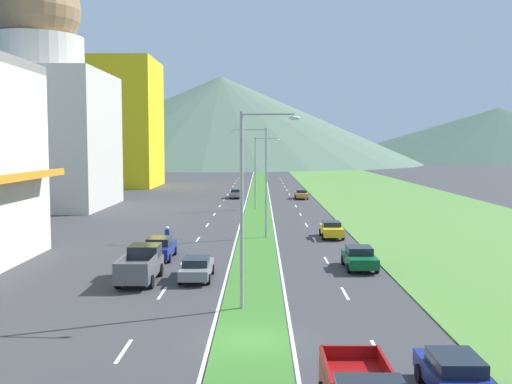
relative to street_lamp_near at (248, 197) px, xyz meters
name	(u,v)px	position (x,y,z in m)	size (l,w,h in m)	color
ground_plane	(251,341)	(0.24, -4.87, -5.67)	(600.00, 600.00, 0.00)	#38383A
grass_median	(258,202)	(0.24, 55.13, -5.64)	(3.20, 240.00, 0.06)	#387028
grass_verge_right	(403,202)	(20.84, 55.13, -5.64)	(24.00, 240.00, 0.06)	#518438
lane_dash_left_2	(124,351)	(-4.86, -6.12, -5.66)	(0.16, 2.80, 0.01)	silver
lane_dash_left_3	(162,293)	(-4.86, 3.25, -5.66)	(0.16, 2.80, 0.01)	silver
lane_dash_left_4	(184,260)	(-4.86, 12.63, -5.66)	(0.16, 2.80, 0.01)	silver
lane_dash_left_5	(198,240)	(-4.86, 22.01, -5.66)	(0.16, 2.80, 0.01)	silver
lane_dash_left_6	(207,225)	(-4.86, 31.38, -5.66)	(0.16, 2.80, 0.01)	silver
lane_dash_left_7	(214,214)	(-4.86, 40.76, -5.66)	(0.16, 2.80, 0.01)	silver
lane_dash_left_8	(220,206)	(-4.86, 50.13, -5.66)	(0.16, 2.80, 0.01)	silver
lane_dash_left_9	(224,200)	(-4.86, 59.51, -5.66)	(0.16, 2.80, 0.01)	silver
lane_dash_left_10	(228,194)	(-4.86, 68.88, -5.66)	(0.16, 2.80, 0.01)	silver
lane_dash_left_11	(231,190)	(-4.86, 78.26, -5.66)	(0.16, 2.80, 0.01)	silver
lane_dash_left_12	(233,186)	(-4.86, 87.64, -5.66)	(0.16, 2.80, 0.01)	silver
lane_dash_left_13	(235,183)	(-4.86, 97.01, -5.66)	(0.16, 2.80, 0.01)	silver
lane_dash_left_14	(237,181)	(-4.86, 106.39, -5.66)	(0.16, 2.80, 0.01)	silver
lane_dash_left_15	(238,178)	(-4.86, 115.76, -5.66)	(0.16, 2.80, 0.01)	silver
lane_dash_right_2	(378,352)	(5.34, -6.12, -5.66)	(0.16, 2.80, 0.01)	silver
lane_dash_right_3	(345,293)	(5.34, 3.25, -5.66)	(0.16, 2.80, 0.01)	silver
lane_dash_right_4	(326,261)	(5.34, 12.63, -5.66)	(0.16, 2.80, 0.01)	silver
lane_dash_right_5	(315,240)	(5.34, 22.01, -5.66)	(0.16, 2.80, 0.01)	silver
lane_dash_right_6	(306,225)	(5.34, 31.38, -5.66)	(0.16, 2.80, 0.01)	silver
lane_dash_right_7	(300,214)	(5.34, 40.76, -5.66)	(0.16, 2.80, 0.01)	silver
lane_dash_right_8	(296,206)	(5.34, 50.13, -5.66)	(0.16, 2.80, 0.01)	silver
lane_dash_right_9	(292,200)	(5.34, 59.51, -5.66)	(0.16, 2.80, 0.01)	silver
lane_dash_right_10	(289,194)	(5.34, 68.88, -5.66)	(0.16, 2.80, 0.01)	silver
lane_dash_right_11	(287,190)	(5.34, 78.26, -5.66)	(0.16, 2.80, 0.01)	silver
lane_dash_right_12	(285,186)	(5.34, 87.64, -5.66)	(0.16, 2.80, 0.01)	silver
lane_dash_right_13	(283,183)	(5.34, 97.01, -5.66)	(0.16, 2.80, 0.01)	silver
lane_dash_right_14	(281,181)	(5.34, 106.39, -5.66)	(0.16, 2.80, 0.01)	silver
lane_dash_right_15	(280,178)	(5.34, 115.76, -5.66)	(0.16, 2.80, 0.01)	silver
edge_line_median_left	(246,203)	(-1.51, 55.13, -5.66)	(0.16, 240.00, 0.01)	silver
edge_line_median_right	(270,203)	(1.99, 55.13, -5.66)	(0.16, 240.00, 0.01)	silver
domed_building	(39,109)	(-28.29, 48.62, 7.19)	(17.59, 17.59, 31.06)	#B7B2A8
midrise_colored	(113,124)	(-28.33, 87.89, 6.64)	(17.16, 17.16, 24.63)	yellow
hill_far_center	(221,120)	(-16.73, 232.06, 13.14)	(172.00, 172.00, 37.61)	#516B56
hill_far_right	(498,134)	(122.59, 279.03, 7.80)	(181.37, 181.37, 26.93)	#3D5647
street_lamp_near	(248,197)	(0.00, 0.00, 0.00)	(2.97, 0.38, 9.91)	#99999E
street_lamp_mid	(262,175)	(0.74, 23.12, -0.06)	(3.35, 0.49, 9.72)	#99999E
street_lamp_far	(258,168)	(0.30, 46.13, -0.35)	(3.19, 0.42, 9.20)	#99999E
car_0	(160,248)	(-6.67, 13.18, -4.86)	(2.00, 4.71, 1.60)	navy
car_1	(236,193)	(-3.16, 62.11, -4.94)	(1.86, 4.72, 1.42)	slate
car_2	(197,268)	(-3.29, 6.70, -4.95)	(1.90, 4.57, 1.38)	slate
car_3	(457,377)	(7.06, -10.48, -4.95)	(1.92, 4.41, 1.40)	navy
car_4	(332,229)	(6.93, 23.13, -4.92)	(1.91, 4.19, 1.45)	yellow
car_5	(301,194)	(6.80, 61.01, -4.95)	(1.90, 4.51, 1.37)	#C6842D
car_6	(359,258)	(7.23, 9.90, -4.91)	(2.03, 4.31, 1.48)	#0C5128
pickup_truck_1	(141,265)	(-6.63, 6.27, -4.69)	(2.18, 5.40, 2.00)	#515459
motorcycle_rider	(168,239)	(-6.78, 17.49, -4.92)	(0.36, 2.00, 1.80)	black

